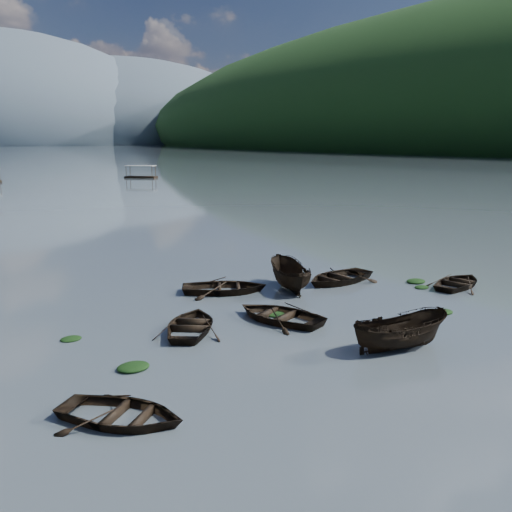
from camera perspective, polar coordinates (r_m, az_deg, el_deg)
ground_plane at (r=24.14m, az=16.30°, el=-9.50°), size 2400.00×2400.00×0.00m
haze_mtn_d at (r=974.56m, az=-13.84°, el=10.90°), size 520.00×520.00×220.00m
rowboat_0 at (r=18.73m, az=-13.31°, el=-15.76°), size 4.90×5.07×0.86m
rowboat_1 at (r=26.23m, az=-6.43°, el=-7.36°), size 5.08×5.31×0.90m
rowboat_2 at (r=24.61m, az=14.15°, el=-8.96°), size 4.70×2.56×1.72m
rowboat_3 at (r=27.45m, az=2.37°, el=-6.42°), size 4.56×5.38×0.95m
rowboat_4 at (r=35.59m, az=19.58°, el=-2.86°), size 4.80×3.94×0.87m
rowboat_6 at (r=32.28m, az=-3.15°, el=-3.64°), size 5.79×5.28×0.98m
rowboat_7 at (r=34.86m, az=8.22°, el=-2.59°), size 5.24×4.03×1.01m
rowboat_8 at (r=33.01m, az=3.34°, el=-3.30°), size 3.37×5.08×1.84m
weed_clump_0 at (r=22.40m, az=-12.17°, el=-10.98°), size 1.25×1.02×0.27m
weed_clump_1 at (r=27.19m, az=13.00°, el=-6.90°), size 1.00×0.80×0.22m
weed_clump_2 at (r=25.15m, az=12.82°, el=-8.45°), size 1.19×0.95×0.26m
weed_clump_3 at (r=34.52m, az=16.23°, el=-3.08°), size 0.88×0.74×0.19m
weed_clump_4 at (r=30.00m, az=18.20°, el=-5.43°), size 1.08×0.85×0.22m
weed_clump_5 at (r=26.12m, az=-18.02°, el=-7.97°), size 0.92×0.74×0.19m
weed_clump_6 at (r=28.20m, az=1.95°, el=-5.92°), size 1.02×0.85×0.21m
weed_clump_7 at (r=35.71m, az=15.70°, el=-2.57°), size 1.24×0.99×0.27m
pontoon_right at (r=127.42m, az=-11.41°, el=7.65°), size 6.82×6.67×2.58m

